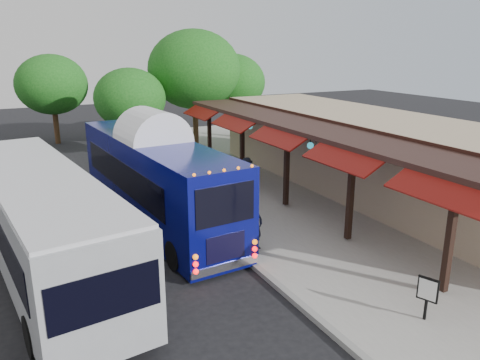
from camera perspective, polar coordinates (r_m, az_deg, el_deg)
ground at (r=14.79m, az=1.32°, el=-10.52°), size 90.00×90.00×0.00m
sidewalk at (r=20.36m, az=8.47°, el=-2.84°), size 10.00×40.00×0.15m
curb at (r=18.10m, az=-4.53°, el=-5.17°), size 0.20×40.00×0.16m
station_shelter at (r=21.95m, az=15.93°, el=2.92°), size 8.15×20.00×3.60m
coach_bus at (r=18.02m, az=-10.35°, el=0.55°), size 3.18×11.04×3.49m
city_bus at (r=15.02m, az=-23.06°, el=-4.30°), size 3.96×11.82×3.12m
ped_a at (r=15.31m, az=1.94°, el=-5.79°), size 0.66×0.57×1.54m
ped_b at (r=19.52m, az=-5.07°, el=-0.55°), size 1.02×0.89×1.80m
ped_c at (r=18.07m, az=0.86°, el=-2.06°), size 1.07×0.73×1.69m
ped_d at (r=21.58m, az=0.82°, el=0.78°), size 1.05×0.68×1.53m
sign_board at (r=12.45m, az=21.89°, el=-12.50°), size 0.23×0.49×1.12m
tree_left at (r=28.74m, az=-13.27°, el=9.63°), size 4.20×4.20×5.38m
tree_mid at (r=31.21m, az=-5.60°, el=13.26°), size 5.98×5.98×7.65m
tree_right at (r=34.22m, az=-0.98°, el=11.81°), size 4.75×4.75×6.08m
tree_far at (r=34.71m, az=-21.96°, el=10.73°), size 4.75×4.75×6.08m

